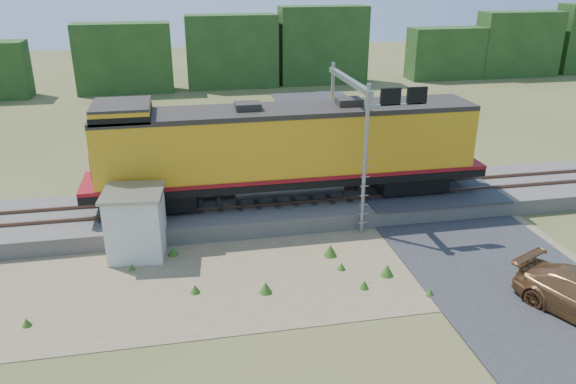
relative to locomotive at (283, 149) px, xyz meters
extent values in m
plane|color=#475123|center=(0.45, -6.00, -3.41)|extent=(140.00, 140.00, 0.00)
cube|color=slate|center=(0.45, 0.00, -3.01)|extent=(70.00, 5.00, 0.80)
cube|color=brown|center=(0.45, -0.72, -2.53)|extent=(70.00, 0.10, 0.16)
cube|color=brown|center=(0.45, 0.72, -2.53)|extent=(70.00, 0.10, 0.16)
cube|color=#8C7754|center=(-1.55, -5.50, -3.40)|extent=(26.00, 8.00, 0.03)
cube|color=#38383A|center=(7.45, 0.00, -2.58)|extent=(7.00, 5.20, 0.06)
cube|color=#38383A|center=(7.45, 16.00, -3.37)|extent=(7.00, 24.00, 0.08)
cube|color=#1E3C15|center=(0.45, 32.00, -0.16)|extent=(36.00, 3.00, 6.50)
cube|color=black|center=(-5.98, 0.00, -2.02)|extent=(3.47, 2.21, 0.87)
cube|color=black|center=(6.54, 0.00, -2.02)|extent=(3.47, 2.21, 0.87)
cube|color=black|center=(0.28, 0.00, -1.41)|extent=(19.26, 2.89, 0.35)
cylinder|color=gray|center=(0.28, 0.00, -1.87)|extent=(5.30, 1.16, 1.16)
cube|color=orange|center=(0.28, 0.00, 0.25)|extent=(17.81, 2.79, 2.99)
cube|color=maroon|center=(0.28, 0.00, -1.12)|extent=(19.26, 2.94, 0.17)
cube|color=#28231E|center=(0.28, 0.00, 1.86)|extent=(17.81, 2.84, 0.23)
cube|color=orange|center=(-7.23, 0.00, 2.08)|extent=(2.50, 2.79, 0.67)
cube|color=#28231E|center=(-7.23, 0.00, 2.46)|extent=(2.50, 2.84, 0.12)
cube|color=black|center=(-7.23, 0.00, 2.04)|extent=(2.55, 2.84, 0.34)
cube|color=maroon|center=(-8.67, 0.00, -0.08)|extent=(0.10, 1.93, 1.16)
cube|color=#28231E|center=(-1.65, 0.00, 2.08)|extent=(1.16, 0.96, 0.43)
cube|color=#28231E|center=(3.17, 0.00, 2.08)|extent=(1.16, 0.96, 0.43)
cube|color=silver|center=(-6.86, -2.90, -2.01)|extent=(2.43, 2.43, 2.79)
cube|color=gray|center=(-6.86, -2.90, -0.56)|extent=(2.68, 2.68, 0.13)
cylinder|color=gray|center=(3.13, -2.80, 0.06)|extent=(0.18, 0.18, 6.94)
cylinder|color=gray|center=(3.13, 2.80, 0.06)|extent=(0.18, 0.18, 6.94)
cube|color=gray|center=(3.13, 0.00, 3.13)|extent=(0.25, 6.20, 0.25)
cube|color=gray|center=(4.32, -2.80, 2.54)|extent=(2.58, 0.15, 0.15)
cube|color=black|center=(4.13, -2.80, 2.93)|extent=(0.89, 0.15, 0.74)
cube|color=black|center=(5.32, -2.80, 2.93)|extent=(0.89, 0.15, 0.74)
camera|label=1|loc=(-4.70, -25.11, 8.09)|focal=35.00mm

